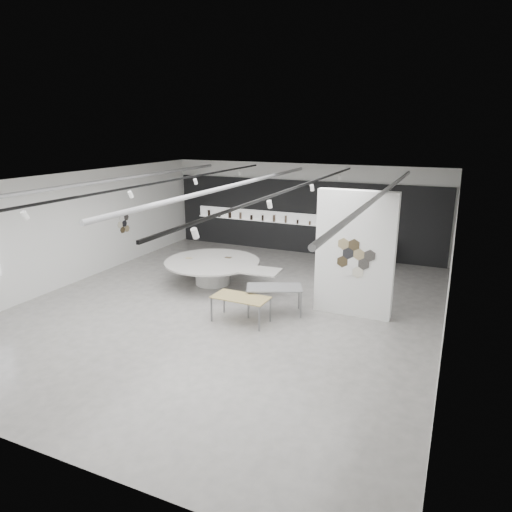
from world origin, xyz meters
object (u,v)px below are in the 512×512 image
at_px(kitchen_counter, 369,250).
at_px(display_island, 214,269).
at_px(partition_column, 355,254).
at_px(sample_table_wood, 241,299).
at_px(sample_table_stone, 274,289).

bearing_deg(kitchen_counter, display_island, -131.59).
distance_m(display_island, kitchen_counter, 6.52).
bearing_deg(partition_column, sample_table_wood, -146.23).
bearing_deg(sample_table_stone, partition_column, 22.92).
xyz_separation_m(sample_table_stone, kitchen_counter, (1.52, 6.40, -0.23)).
relative_size(partition_column, display_island, 0.83).
bearing_deg(sample_table_wood, display_island, 131.82).
bearing_deg(display_island, sample_table_stone, -32.59).
bearing_deg(partition_column, kitchen_counter, 95.72).
bearing_deg(sample_table_wood, kitchen_counter, 73.65).
distance_m(partition_column, sample_table_wood, 3.44).
distance_m(display_island, sample_table_wood, 3.36).
xyz_separation_m(sample_table_wood, sample_table_stone, (0.63, 0.93, 0.06)).
relative_size(sample_table_wood, kitchen_counter, 0.87).
xyz_separation_m(partition_column, sample_table_stone, (-2.08, -0.88, -1.06)).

